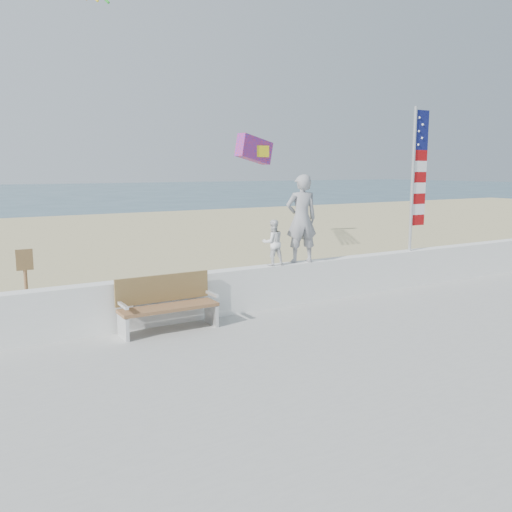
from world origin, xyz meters
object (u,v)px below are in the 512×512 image
object	(u,v)px
adult	(301,219)
child	(273,243)
flag	(417,173)
bench	(167,303)

from	to	relation	value
adult	child	size ratio (longest dim) A/B	1.97
adult	flag	xyz separation A→B (m)	(3.44, -0.00, 0.96)
flag	child	bearing A→B (deg)	180.00
child	bench	bearing A→B (deg)	19.35
child	flag	xyz separation A→B (m)	(4.17, -0.00, 1.43)
adult	flag	bearing A→B (deg)	-166.14
adult	bench	distance (m)	3.59
bench	flag	size ratio (longest dim) A/B	0.51
flag	bench	bearing A→B (deg)	-176.15
bench	flag	world-z (taller)	flag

